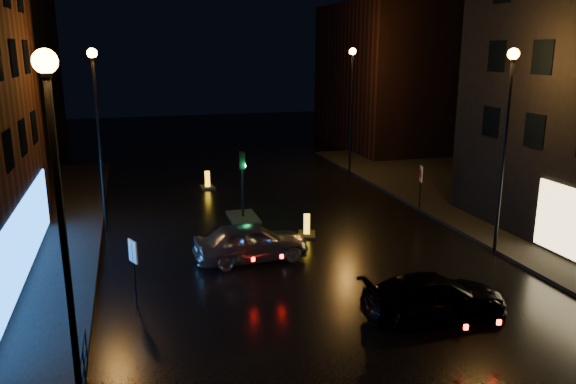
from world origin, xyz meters
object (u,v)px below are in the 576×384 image
bollard_far (208,184)px  silver_hatchback (251,242)px  traffic_signal (243,209)px  road_sign_left (133,257)px  road_sign_right (421,178)px  bollard_near (307,231)px  dark_sedan (435,297)px

bollard_far → silver_hatchback: bearing=-92.4°
traffic_signal → bollard_far: (-0.84, 6.85, -0.27)m
silver_hatchback → bollard_far: size_ratio=3.71×
silver_hatchback → bollard_far: silver_hatchback is taller
traffic_signal → road_sign_left: (-5.42, -8.75, 1.23)m
bollard_far → road_sign_right: bearing=-42.4°
road_sign_left → bollard_near: bearing=10.5°
traffic_signal → dark_sedan: bearing=-72.9°
bollard_far → dark_sedan: bearing=-78.9°
traffic_signal → road_sign_left: traffic_signal is taller
traffic_signal → silver_hatchback: (-0.83, -5.75, 0.28)m
silver_hatchback → road_sign_right: (9.92, 4.28, 1.07)m
silver_hatchback → dark_sedan: silver_hatchback is taller
bollard_far → road_sign_left: road_sign_left is taller
bollard_far → road_sign_right: 13.05m
silver_hatchback → road_sign_left: road_sign_left is taller
traffic_signal → bollard_near: traffic_signal is taller
bollard_near → bollard_far: size_ratio=1.09×
silver_hatchback → bollard_near: silver_hatchback is taller
bollard_near → road_sign_left: bearing=-127.2°
traffic_signal → bollard_far: 6.90m
silver_hatchback → road_sign_right: road_sign_right is taller
silver_hatchback → bollard_far: (-0.01, 12.59, -0.55)m
traffic_signal → silver_hatchback: bearing=-98.2°
traffic_signal → silver_hatchback: traffic_signal is taller
bollard_far → road_sign_left: (-4.58, -15.60, 1.50)m
dark_sedan → road_sign_right: size_ratio=1.91×
dark_sedan → road_sign_right: bearing=-25.3°
dark_sedan → bollard_far: dark_sedan is taller
traffic_signal → bollard_near: (2.28, -3.43, -0.28)m
traffic_signal → bollard_near: bearing=-56.5°
silver_hatchback → dark_sedan: 7.90m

